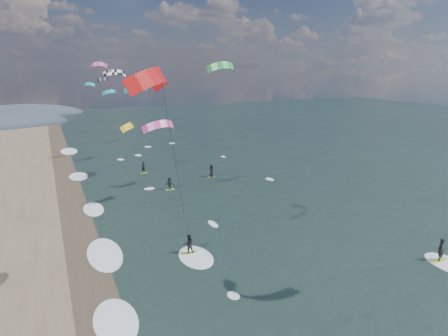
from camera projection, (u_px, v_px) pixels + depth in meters
name	position (u px, v px, depth m)	size (l,w,h in m)	color
ground	(326.00, 327.00, 22.22)	(260.00, 260.00, 0.00)	black
wet_sand_strip	(93.00, 290.00, 25.94)	(3.00, 240.00, 0.00)	#382D23
kitesurfer_near_b	(174.00, 147.00, 23.68)	(6.82, 9.25, 15.45)	#96C222
far_kitesurfers	(180.00, 175.00, 50.16)	(9.23, 9.93, 1.77)	#96C222
bg_kite_field	(130.00, 85.00, 65.17)	(13.11, 70.21, 9.40)	#D83F8C
shoreline_surf	(102.00, 256.00, 30.57)	(2.40, 79.40, 0.11)	white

